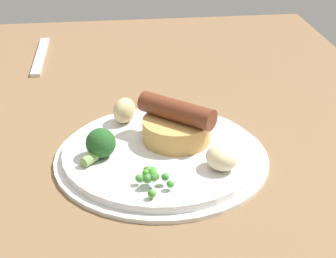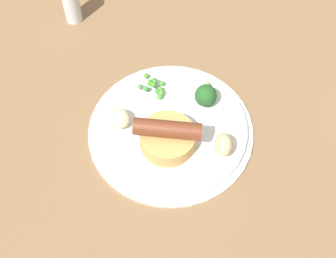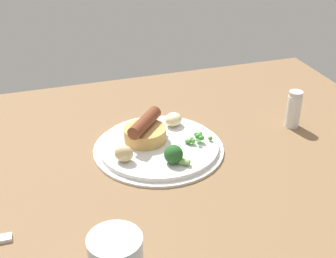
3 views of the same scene
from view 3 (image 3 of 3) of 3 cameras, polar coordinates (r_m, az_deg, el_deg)
The scene contains 8 objects.
dining_table at distance 88.33cm, azimuth -2.08°, elevation -4.94°, with size 110.00×80.00×3.00cm, color brown.
dinner_plate at distance 90.98cm, azimuth -1.15°, elevation -2.26°, with size 25.36×25.36×1.40cm.
sausage_pudding at distance 90.73cm, azimuth -2.82°, elevation -0.26°, with size 8.32×9.00×5.27cm.
pea_pile at distance 90.66cm, azimuth 3.60°, elevation -1.10°, with size 5.52×3.99×1.83cm.
broccoli_floret_near at distance 84.09cm, azimuth 0.76°, elevation -3.16°, with size 4.48×4.23×3.47cm.
potato_chunk_1 at distance 96.25cm, azimuth 0.66°, elevation 1.18°, with size 3.31×3.75×2.77cm, color beige.
potato_chunk_2 at distance 85.10cm, azimuth -5.45°, elevation -2.89°, with size 3.47×2.62×3.28cm, color #CCB77F.
salt_shaker at distance 101.13cm, azimuth 15.08°, elevation 2.33°, with size 2.97×2.97×8.05cm.
Camera 3 is at (19.33, 70.32, 51.35)cm, focal length 50.00 mm.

